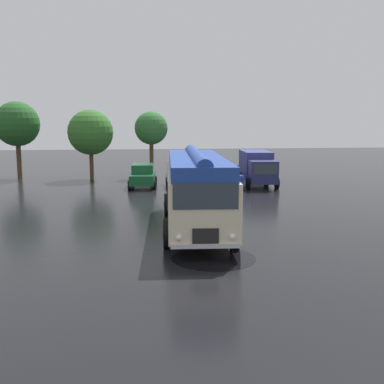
{
  "coord_description": "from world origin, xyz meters",
  "views": [
    {
      "loc": [
        -2.84,
        -19.09,
        4.72
      ],
      "look_at": [
        -0.28,
        1.95,
        1.4
      ],
      "focal_mm": 42.0,
      "sensor_mm": 36.0,
      "label": 1
    }
  ],
  "objects": [
    {
      "name": "ground_plane",
      "position": [
        0.0,
        0.0,
        0.0
      ],
      "size": [
        120.0,
        120.0,
        0.0
      ],
      "primitive_type": "plane",
      "color": "black"
    },
    {
      "name": "car_mid_right",
      "position": [
        3.49,
        13.0,
        0.85
      ],
      "size": [
        2.17,
        4.3,
        1.66
      ],
      "color": "navy",
      "rests_on": "ground"
    },
    {
      "name": "vintage_bus",
      "position": [
        -0.28,
        0.44,
        1.89
      ],
      "size": [
        3.34,
        10.26,
        3.49
      ],
      "color": "beige",
      "rests_on": "ground"
    },
    {
      "name": "puddle_patch",
      "position": [
        -0.26,
        -4.11,
        0.0
      ],
      "size": [
        2.98,
        2.98,
        0.01
      ],
      "primitive_type": "cylinder",
      "color": "black",
      "rests_on": "ground"
    },
    {
      "name": "tree_left_of_centre",
      "position": [
        -6.64,
        18.78,
        3.92
      ],
      "size": [
        3.71,
        3.71,
        5.73
      ],
      "color": "#4C3823",
      "rests_on": "ground"
    },
    {
      "name": "car_near_left",
      "position": [
        -2.46,
        13.78,
        0.85
      ],
      "size": [
        2.18,
        4.31,
        1.66
      ],
      "color": "#144C28",
      "rests_on": "ground"
    },
    {
      "name": "car_mid_left",
      "position": [
        0.32,
        13.05,
        0.85
      ],
      "size": [
        2.16,
        4.3,
        1.66
      ],
      "color": "#B7BABF",
      "rests_on": "ground"
    },
    {
      "name": "tree_far_left",
      "position": [
        -12.69,
        20.05,
        4.59
      ],
      "size": [
        3.71,
        3.71,
        6.4
      ],
      "color": "#4C3823",
      "rests_on": "ground"
    },
    {
      "name": "tree_centre",
      "position": [
        -1.61,
        19.44,
        4.16
      ],
      "size": [
        2.81,
        2.81,
        5.6
      ],
      "color": "#4C3823",
      "rests_on": "ground"
    },
    {
      "name": "box_van",
      "position": [
        6.15,
        13.9,
        1.36
      ],
      "size": [
        2.65,
        5.89,
        2.5
      ],
      "color": "navy",
      "rests_on": "ground"
    }
  ]
}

